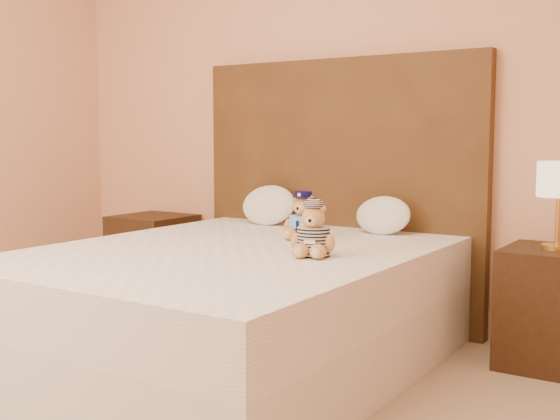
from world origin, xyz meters
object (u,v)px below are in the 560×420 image
(bed, at_px, (233,307))
(nightstand_left, at_px, (153,257))
(pillow_left, at_px, (268,203))
(teddy_prisoner, at_px, (313,230))
(pillow_right, at_px, (383,213))
(nightstand_right, at_px, (554,308))
(teddy_police, at_px, (303,216))
(lamp, at_px, (560,184))

(bed, relative_size, nightstand_left, 3.64)
(pillow_left, bearing_deg, bed, -66.55)
(teddy_prisoner, height_order, pillow_right, teddy_prisoner)
(bed, distance_m, pillow_left, 0.99)
(pillow_left, bearing_deg, nightstand_left, -178.07)
(bed, xyz_separation_m, nightstand_left, (-1.25, 0.80, -0.00))
(nightstand_left, distance_m, pillow_left, 0.98)
(nightstand_right, bearing_deg, teddy_prisoner, -137.16)
(bed, xyz_separation_m, teddy_police, (0.12, 0.44, 0.39))
(nightstand_right, relative_size, pillow_left, 1.56)
(nightstand_left, bearing_deg, pillow_right, 1.06)
(nightstand_right, xyz_separation_m, teddy_prisoner, (-0.83, -0.77, 0.39))
(teddy_police, relative_size, teddy_prisoner, 1.02)
(teddy_prisoner, xyz_separation_m, pillow_left, (-0.78, 0.80, 0.01))
(nightstand_right, bearing_deg, teddy_police, -162.19)
(teddy_police, bearing_deg, lamp, 12.66)
(bed, height_order, teddy_police, teddy_police)
(nightstand_right, relative_size, pillow_right, 1.79)
(lamp, xyz_separation_m, pillow_left, (-1.61, 0.03, -0.17))
(pillow_right, bearing_deg, teddy_police, -122.70)
(pillow_left, bearing_deg, lamp, -1.07)
(lamp, distance_m, pillow_right, 0.90)
(nightstand_left, xyz_separation_m, teddy_police, (1.37, -0.36, 0.39))
(nightstand_left, relative_size, teddy_prisoner, 2.38)
(pillow_right, bearing_deg, bed, -113.94)
(bed, distance_m, nightstand_right, 1.48)
(nightstand_left, relative_size, pillow_left, 1.56)
(teddy_prisoner, bearing_deg, nightstand_right, 27.30)
(nightstand_right, xyz_separation_m, pillow_right, (-0.88, 0.03, 0.38))
(bed, bearing_deg, nightstand_left, 147.38)
(nightstand_right, xyz_separation_m, teddy_police, (-1.13, -0.36, 0.39))
(pillow_left, relative_size, pillow_right, 1.15)
(lamp, distance_m, teddy_police, 1.21)
(nightstand_right, relative_size, lamp, 1.38)
(nightstand_left, relative_size, teddy_police, 2.33)
(teddy_police, bearing_deg, pillow_left, 135.15)
(teddy_prisoner, xyz_separation_m, pillow_right, (-0.05, 0.80, -0.01))
(teddy_police, distance_m, teddy_prisoner, 0.51)
(lamp, xyz_separation_m, pillow_right, (-0.88, 0.03, -0.19))
(teddy_prisoner, bearing_deg, nightstand_left, 139.54)
(nightstand_left, bearing_deg, teddy_prisoner, -24.91)
(teddy_police, bearing_deg, teddy_prisoner, -58.86)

